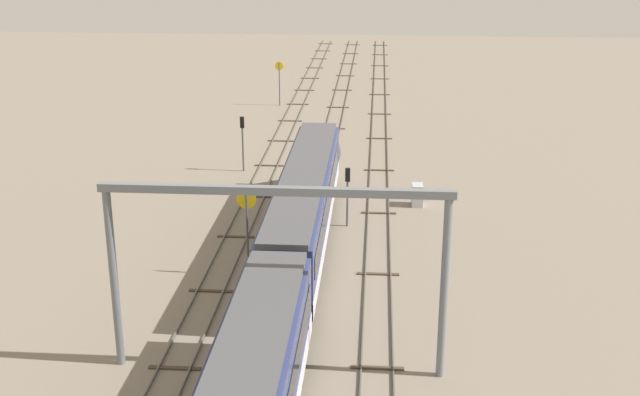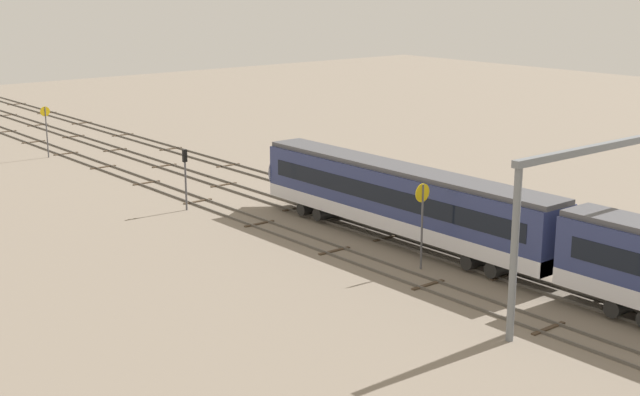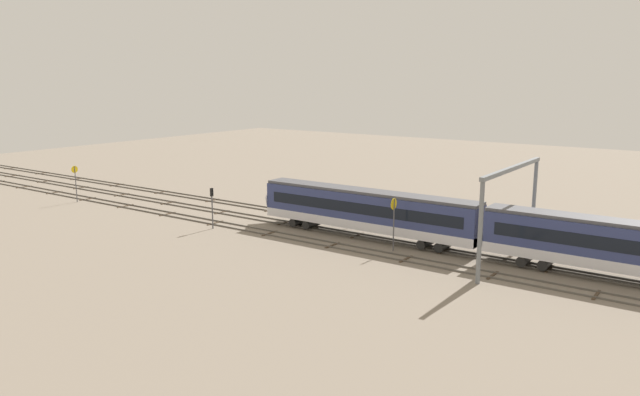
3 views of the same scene
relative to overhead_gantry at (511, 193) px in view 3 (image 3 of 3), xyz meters
The scene contains 10 objects.
ground_plane 16.90m from the overhead_gantry, ahead, with size 200.20×200.20×0.00m, color gray.
track_near_foreground 17.44m from the overhead_gantry, 15.77° to the right, with size 184.20×2.40×0.16m.
track_with_train 16.87m from the overhead_gantry, ahead, with size 184.20×2.40×0.16m.
track_middle 17.49m from the overhead_gantry, 16.45° to the left, with size 184.20×2.40×0.16m.
overhead_gantry is the anchor object (origin of this frame).
speed_sign_near_foreground 55.69m from the overhead_gantry, ahead, with size 0.14×0.93×4.82m.
speed_sign_mid_trackside 10.74m from the overhead_gantry, 16.32° to the left, with size 0.14×1.09×5.10m.
signal_light_trackside_approach 18.76m from the overhead_gantry, ahead, with size 0.31×0.32×4.00m.
signal_light_trackside_departure 31.06m from the overhead_gantry, 12.19° to the left, with size 0.31×0.32×4.48m.
relay_cabinet 24.44m from the overhead_gantry, 17.43° to the right, with size 1.20×0.76×1.55m.
Camera 3 is at (-32.01, 51.93, 16.08)m, focal length 33.99 mm.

